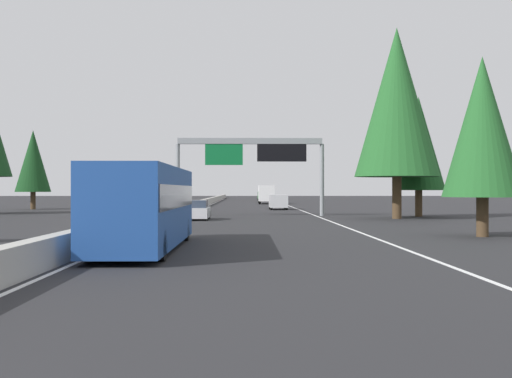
# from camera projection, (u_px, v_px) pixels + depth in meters

# --- Properties ---
(ground_plane) EXTENTS (320.00, 320.00, 0.00)m
(ground_plane) POSITION_uv_depth(u_px,v_px,m) (192.00, 212.00, 65.05)
(ground_plane) COLOR #262628
(median_barrier) EXTENTS (180.00, 0.56, 0.90)m
(median_barrier) POSITION_uv_depth(u_px,v_px,m) (203.00, 203.00, 85.04)
(median_barrier) COLOR #ADAAA3
(median_barrier) RESTS_ON ground
(shoulder_stripe_right) EXTENTS (160.00, 0.16, 0.01)m
(shoulder_stripe_right) POSITION_uv_depth(u_px,v_px,m) (296.00, 208.00, 75.24)
(shoulder_stripe_right) COLOR silver
(shoulder_stripe_right) RESTS_ON ground
(shoulder_stripe_median) EXTENTS (160.00, 0.16, 0.01)m
(shoulder_stripe_median) POSITION_uv_depth(u_px,v_px,m) (202.00, 209.00, 75.05)
(shoulder_stripe_median) COLOR silver
(shoulder_stripe_median) RESTS_ON ground
(sign_gantry_overhead) EXTENTS (0.50, 12.68, 6.66)m
(sign_gantry_overhead) POSITION_uv_depth(u_px,v_px,m) (252.00, 154.00, 53.85)
(sign_gantry_overhead) COLOR gray
(sign_gantry_overhead) RESTS_ON ground
(bus_distant_a) EXTENTS (11.50, 2.55, 3.10)m
(bus_distant_a) POSITION_uv_depth(u_px,v_px,m) (146.00, 204.00, 23.93)
(bus_distant_a) COLOR #1E4793
(bus_distant_a) RESTS_ON ground
(sedan_mid_left) EXTENTS (4.40, 1.80, 1.47)m
(sedan_mid_left) POSITION_uv_depth(u_px,v_px,m) (197.00, 211.00, 47.52)
(sedan_mid_left) COLOR silver
(sedan_mid_left) RESTS_ON ground
(minivan_far_right) EXTENTS (5.00, 1.95, 1.69)m
(minivan_far_right) POSITION_uv_depth(u_px,v_px,m) (278.00, 201.00, 71.67)
(minivan_far_right) COLOR silver
(minivan_far_right) RESTS_ON ground
(pickup_far_left) EXTENTS (5.60, 2.00, 1.86)m
(pickup_far_left) POSITION_uv_depth(u_px,v_px,m) (262.00, 196.00, 135.52)
(pickup_far_left) COLOR #2D6B38
(pickup_far_left) RESTS_ON ground
(box_truck_far_center) EXTENTS (8.50, 2.40, 2.95)m
(box_truck_far_center) POSITION_uv_depth(u_px,v_px,m) (266.00, 194.00, 100.61)
(box_truck_far_center) COLOR white
(box_truck_far_center) RESTS_ON ground
(sedan_mid_right) EXTENTS (4.40, 1.80, 1.47)m
(sedan_mid_right) POSITION_uv_depth(u_px,v_px,m) (264.00, 197.00, 126.94)
(sedan_mid_right) COLOR red
(sedan_mid_right) RESTS_ON ground
(conifer_right_foreground) EXTENTS (3.82, 3.82, 8.69)m
(conifer_right_foreground) POSITION_uv_depth(u_px,v_px,m) (482.00, 127.00, 30.34)
(conifer_right_foreground) COLOR #4C3823
(conifer_right_foreground) RESTS_ON ground
(conifer_right_near) EXTENTS (6.54, 6.54, 14.86)m
(conifer_right_near) POSITION_uv_depth(u_px,v_px,m) (397.00, 102.00, 49.01)
(conifer_right_near) COLOR #4C3823
(conifer_right_near) RESTS_ON ground
(conifer_right_mid) EXTENTS (4.43, 4.43, 10.07)m
(conifer_right_mid) POSITION_uv_depth(u_px,v_px,m) (419.00, 144.00, 53.12)
(conifer_right_mid) COLOR #4C3823
(conifer_right_mid) RESTS_ON ground
(conifer_left_mid) EXTENTS (4.00, 4.00, 9.09)m
(conifer_left_mid) POSITION_uv_depth(u_px,v_px,m) (33.00, 161.00, 72.37)
(conifer_left_mid) COLOR #4C3823
(conifer_left_mid) RESTS_ON ground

